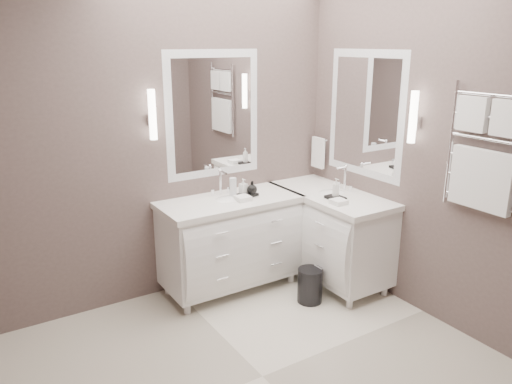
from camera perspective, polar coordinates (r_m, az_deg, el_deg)
floor at (r=3.58m, az=0.75°, el=-20.39°), size 3.20×3.00×0.01m
wall_back at (r=4.27m, az=-10.31°, el=5.61°), size 3.20×0.01×2.70m
wall_front at (r=1.97m, az=25.94°, el=-9.26°), size 3.20×0.01×2.70m
wall_right at (r=4.05m, az=20.30°, el=4.23°), size 0.01×3.00×2.70m
vanity_back at (r=4.46m, az=-2.98°, el=-5.27°), size 1.24×0.59×0.97m
vanity_right at (r=4.68m, az=8.41°, el=-4.33°), size 0.59×1.24×0.97m
mirror_back at (r=4.41m, az=-4.89°, el=8.80°), size 0.90×0.02×1.10m
mirror_right at (r=4.52m, az=12.38°, el=8.68°), size 0.02×0.90×1.10m
sconce_back at (r=4.11m, az=-11.75°, el=8.54°), size 0.06×0.06×0.40m
sconce_right at (r=4.08m, az=17.51°, el=8.06°), size 0.06×0.06×0.40m
towel_bar_corner at (r=4.97m, az=7.12°, el=4.56°), size 0.03×0.22×0.30m
towel_ladder at (r=3.77m, az=24.63°, el=3.54°), size 0.06×0.58×0.90m
waste_bin at (r=4.38m, az=6.19°, el=-10.56°), size 0.23×0.23×0.30m
amenity_tray_back at (r=4.41m, az=-0.99°, el=-0.32°), size 0.18×0.15×0.02m
amenity_tray_right at (r=4.37m, az=9.06°, el=-0.66°), size 0.12×0.16×0.02m
water_bottle at (r=4.35m, az=-2.64°, el=0.48°), size 0.07×0.07×0.18m
soap_bottle_a at (r=4.38m, az=-1.46°, el=0.67°), size 0.07×0.07×0.13m
soap_bottle_b at (r=4.38m, az=-0.45°, el=0.52°), size 0.09×0.09×0.12m
soap_bottle_c at (r=4.35m, az=9.12°, el=0.50°), size 0.06×0.06×0.16m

